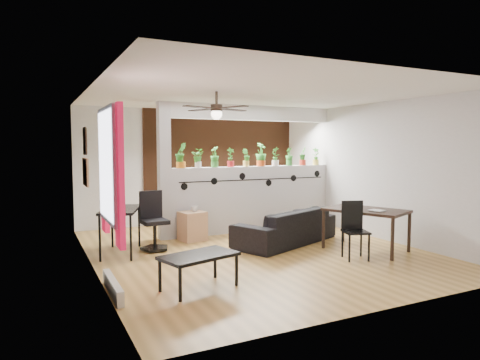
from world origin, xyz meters
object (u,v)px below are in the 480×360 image
at_px(potted_plant_6, 275,156).
at_px(potted_plant_8, 303,155).
at_px(sofa, 286,227).
at_px(computer_desk, 120,213).
at_px(office_chair, 154,225).
at_px(potted_plant_0, 181,155).
at_px(cube_shelf, 192,226).
at_px(cup, 195,209).
at_px(potted_plant_9, 316,156).
at_px(dining_table, 366,213).
at_px(ceiling_fan, 217,110).
at_px(potted_plant_5, 261,154).
at_px(coffee_table, 199,258).
at_px(potted_plant_7, 289,156).
at_px(potted_plant_1, 198,158).
at_px(potted_plant_2, 215,156).
at_px(folding_chair, 354,225).
at_px(potted_plant_4, 246,157).
at_px(potted_plant_3, 231,157).

xyz_separation_m(potted_plant_6, potted_plant_8, (0.70, 0.00, 0.00)).
relative_size(sofa, computer_desk, 1.76).
height_order(potted_plant_8, office_chair, potted_plant_8).
xyz_separation_m(computer_desk, office_chair, (0.55, 0.03, -0.25)).
xyz_separation_m(potted_plant_0, potted_plant_8, (2.81, 0.00, -0.04)).
relative_size(cube_shelf, cup, 4.04).
distance_m(potted_plant_9, dining_table, 2.62).
relative_size(ceiling_fan, potted_plant_9, 3.04).
xyz_separation_m(ceiling_fan, potted_plant_5, (1.78, 1.80, -0.71)).
distance_m(potted_plant_8, dining_table, 2.56).
relative_size(potted_plant_5, coffee_table, 0.47).
relative_size(cube_shelf, coffee_table, 0.53).
distance_m(potted_plant_7, cube_shelf, 2.71).
bearing_deg(potted_plant_1, potted_plant_8, 0.00).
height_order(potted_plant_2, office_chair, potted_plant_2).
bearing_deg(cup, sofa, -34.34).
bearing_deg(potted_plant_8, cube_shelf, -172.85).
distance_m(potted_plant_9, sofa, 2.42).
bearing_deg(potted_plant_6, cup, -170.15).
relative_size(sofa, coffee_table, 1.98).
xyz_separation_m(sofa, cube_shelf, (-1.46, 0.96, -0.03)).
bearing_deg(potted_plant_8, potted_plant_5, -180.00).
relative_size(ceiling_fan, dining_table, 0.80).
bearing_deg(potted_plant_2, folding_chair, -64.86).
relative_size(potted_plant_0, sofa, 0.24).
relative_size(potted_plant_1, potted_plant_5, 0.76).
relative_size(office_chair, dining_table, 0.66).
distance_m(potted_plant_7, coffee_table, 4.53).
distance_m(potted_plant_7, dining_table, 2.53).
bearing_deg(potted_plant_0, potted_plant_8, 0.00).
distance_m(potted_plant_0, folding_chair, 3.47).
distance_m(potted_plant_1, potted_plant_5, 1.41).
bearing_deg(potted_plant_2, potted_plant_5, -0.00).
distance_m(potted_plant_2, coffee_table, 3.51).
bearing_deg(potted_plant_1, potted_plant_7, -0.00).
bearing_deg(potted_plant_4, cup, -164.85).
relative_size(ceiling_fan, computer_desk, 1.03).
bearing_deg(cup, potted_plant_6, 9.85).
bearing_deg(dining_table, potted_plant_7, 90.67).
distance_m(potted_plant_3, potted_plant_8, 1.76).
relative_size(potted_plant_7, cube_shelf, 0.71).
height_order(ceiling_fan, cube_shelf, ceiling_fan).
distance_m(potted_plant_2, dining_table, 3.10).
relative_size(computer_desk, dining_table, 0.78).
height_order(sofa, office_chair, office_chair).
xyz_separation_m(potted_plant_8, computer_desk, (-4.10, -0.76, -0.89)).
height_order(potted_plant_4, office_chair, potted_plant_4).
bearing_deg(potted_plant_6, potted_plant_0, -180.00).
height_order(potted_plant_7, folding_chair, potted_plant_7).
relative_size(potted_plant_6, sofa, 0.20).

